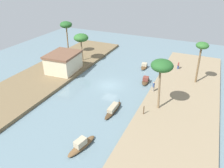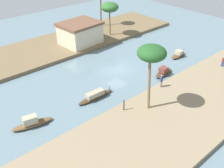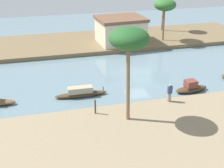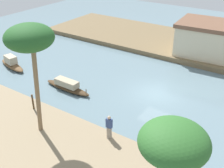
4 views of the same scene
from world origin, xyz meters
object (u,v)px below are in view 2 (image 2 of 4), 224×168
(sampan_near_left_bank, at_px, (32,123))
(sampan_foreground, at_px, (95,96))
(sampan_with_tall_canopy, at_px, (178,55))
(palm_tree_left_near, at_px, (152,54))
(palm_tree_right_tall, at_px, (110,7))
(riverside_building, at_px, (80,33))
(person_by_mooring, at_px, (223,62))
(mooring_post, at_px, (124,105))
(sampan_downstream_large, at_px, (164,72))
(person_on_near_bank, at_px, (161,82))

(sampan_near_left_bank, xyz_separation_m, sampan_foreground, (8.20, -0.35, -0.06))
(sampan_with_tall_canopy, height_order, palm_tree_left_near, palm_tree_left_near)
(palm_tree_right_tall, distance_m, riverside_building, 7.18)
(sampan_foreground, height_order, riverside_building, riverside_building)
(person_by_mooring, xyz_separation_m, mooring_post, (-17.99, 1.79, -0.05))
(person_by_mooring, distance_m, riverside_building, 23.19)
(sampan_near_left_bank, bearing_deg, palm_tree_left_near, -16.52)
(palm_tree_left_near, relative_size, riverside_building, 1.09)
(person_by_mooring, relative_size, palm_tree_left_near, 0.20)
(sampan_downstream_large, distance_m, riverside_building, 16.50)
(sampan_downstream_large, distance_m, person_on_near_bank, 4.24)
(sampan_foreground, relative_size, person_by_mooring, 3.29)
(sampan_near_left_bank, distance_m, sampan_with_tall_canopy, 25.51)
(sampan_foreground, distance_m, sampan_downstream_large, 10.99)
(sampan_downstream_large, height_order, palm_tree_left_near, palm_tree_left_near)
(sampan_near_left_bank, xyz_separation_m, mooring_post, (8.74, -4.81, 0.73))
(palm_tree_left_near, bearing_deg, palm_tree_right_tall, 59.78)
(person_on_near_bank, distance_m, palm_tree_left_near, 7.55)
(sampan_near_left_bank, relative_size, person_by_mooring, 2.89)
(person_on_near_bank, xyz_separation_m, mooring_post, (-6.86, -0.44, -0.12))
(person_by_mooring, distance_m, palm_tree_right_tall, 21.19)
(sampan_with_tall_canopy, height_order, palm_tree_right_tall, palm_tree_right_tall)
(sampan_downstream_large, bearing_deg, palm_tree_right_tall, 71.96)
(sampan_with_tall_canopy, height_order, person_on_near_bank, person_on_near_bank)
(sampan_with_tall_canopy, distance_m, mooring_post, 17.51)
(sampan_near_left_bank, height_order, person_on_near_bank, person_on_near_bank)
(person_by_mooring, bearing_deg, riverside_building, -68.10)
(riverside_building, bearing_deg, sampan_downstream_large, -84.70)
(sampan_downstream_large, relative_size, mooring_post, 2.77)
(palm_tree_left_near, bearing_deg, person_by_mooring, -1.62)
(mooring_post, bearing_deg, palm_tree_right_tall, 53.01)
(sampan_near_left_bank, height_order, palm_tree_right_tall, palm_tree_right_tall)
(palm_tree_left_near, bearing_deg, riverside_building, 75.63)
(mooring_post, bearing_deg, sampan_with_tall_canopy, 16.50)
(riverside_building, bearing_deg, person_on_near_bank, -96.54)
(sampan_foreground, bearing_deg, mooring_post, -82.17)
(sampan_near_left_bank, relative_size, palm_tree_left_near, 0.59)
(sampan_foreground, bearing_deg, palm_tree_right_tall, 45.06)
(mooring_post, bearing_deg, person_by_mooring, -5.70)
(sampan_with_tall_canopy, bearing_deg, palm_tree_left_near, -160.87)
(sampan_with_tall_canopy, distance_m, palm_tree_left_near, 17.10)
(sampan_with_tall_canopy, distance_m, person_by_mooring, 6.93)
(palm_tree_right_tall, bearing_deg, riverside_building, 176.98)
(sampan_with_tall_canopy, bearing_deg, sampan_downstream_large, -165.52)
(person_on_near_bank, bearing_deg, person_by_mooring, -9.64)
(sampan_near_left_bank, xyz_separation_m, person_by_mooring, (26.73, -6.60, 0.78))
(palm_tree_left_near, bearing_deg, sampan_foreground, 116.69)
(sampan_downstream_large, xyz_separation_m, riverside_building, (-2.75, 16.14, 1.97))
(sampan_with_tall_canopy, relative_size, riverside_building, 0.48)
(sampan_near_left_bank, distance_m, sampan_foreground, 8.20)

